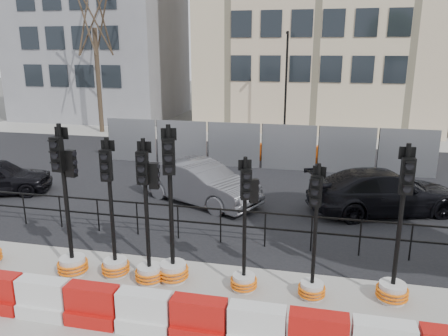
# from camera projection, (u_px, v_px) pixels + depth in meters

# --- Properties ---
(ground) EXTENTS (120.00, 120.00, 0.00)m
(ground) POSITION_uv_depth(u_px,v_px,m) (210.00, 264.00, 10.72)
(ground) COLOR #51514C
(ground) RESTS_ON ground
(road) EXTENTS (40.00, 14.00, 0.03)m
(road) POSITION_uv_depth(u_px,v_px,m) (253.00, 181.00, 17.30)
(road) COLOR black
(road) RESTS_ON ground
(sidewalk_far) EXTENTS (40.00, 4.00, 0.02)m
(sidewalk_far) POSITION_uv_depth(u_px,v_px,m) (277.00, 138.00, 25.78)
(sidewalk_far) COLOR gray
(sidewalk_far) RESTS_ON ground
(building_grey) EXTENTS (11.00, 9.06, 14.00)m
(building_grey) POSITION_uv_depth(u_px,v_px,m) (100.00, 22.00, 32.49)
(building_grey) COLOR gray
(building_grey) RESTS_ON ground
(kerb_railing) EXTENTS (18.00, 0.04, 1.00)m
(kerb_railing) POSITION_uv_depth(u_px,v_px,m) (221.00, 220.00, 11.67)
(kerb_railing) COLOR black
(kerb_railing) RESTS_ON ground
(heras_fencing) EXTENTS (14.33, 1.72, 2.00)m
(heras_fencing) POSITION_uv_depth(u_px,v_px,m) (252.00, 149.00, 19.77)
(heras_fencing) COLOR gray
(heras_fencing) RESTS_ON ground
(lamp_post_far) EXTENTS (0.12, 0.56, 6.00)m
(lamp_post_far) POSITION_uv_depth(u_px,v_px,m) (286.00, 84.00, 23.86)
(lamp_post_far) COLOR black
(lamp_post_far) RESTS_ON ground
(tree_bare_far) EXTENTS (2.00, 2.00, 9.00)m
(tree_bare_far) POSITION_uv_depth(u_px,v_px,m) (94.00, 21.00, 25.85)
(tree_bare_far) COLOR #473828
(tree_bare_far) RESTS_ON ground
(barrier_row) EXTENTS (16.75, 0.50, 0.80)m
(barrier_row) POSITION_uv_depth(u_px,v_px,m) (172.00, 317.00, 7.99)
(barrier_row) COLOR red
(barrier_row) RESTS_ON ground
(traffic_signal_b) EXTENTS (0.70, 0.70, 3.57)m
(traffic_signal_b) POSITION_uv_depth(u_px,v_px,m) (70.00, 241.00, 9.98)
(traffic_signal_b) COLOR beige
(traffic_signal_b) RESTS_ON ground
(traffic_signal_c) EXTENTS (0.65, 0.65, 3.28)m
(traffic_signal_c) POSITION_uv_depth(u_px,v_px,m) (114.00, 249.00, 9.99)
(traffic_signal_c) COLOR beige
(traffic_signal_c) RESTS_ON ground
(traffic_signal_d) EXTENTS (0.65, 0.65, 3.32)m
(traffic_signal_d) POSITION_uv_depth(u_px,v_px,m) (149.00, 250.00, 9.66)
(traffic_signal_d) COLOR beige
(traffic_signal_d) RESTS_ON ground
(traffic_signal_e) EXTENTS (0.71, 0.71, 3.60)m
(traffic_signal_e) POSITION_uv_depth(u_px,v_px,m) (172.00, 251.00, 9.73)
(traffic_signal_e) COLOR beige
(traffic_signal_e) RESTS_ON ground
(traffic_signal_f) EXTENTS (0.59, 0.59, 3.00)m
(traffic_signal_f) POSITION_uv_depth(u_px,v_px,m) (245.00, 260.00, 9.37)
(traffic_signal_f) COLOR beige
(traffic_signal_f) RESTS_ON ground
(traffic_signal_g) EXTENTS (0.58, 0.58, 2.95)m
(traffic_signal_g) POSITION_uv_depth(u_px,v_px,m) (313.00, 272.00, 9.09)
(traffic_signal_g) COLOR beige
(traffic_signal_g) RESTS_ON ground
(traffic_signal_h) EXTENTS (0.67, 0.67, 3.38)m
(traffic_signal_h) POSITION_uv_depth(u_px,v_px,m) (395.00, 271.00, 8.94)
(traffic_signal_h) COLOR beige
(traffic_signal_h) RESTS_ON ground
(car_b) EXTENTS (4.82, 5.50, 1.43)m
(car_b) POSITION_uv_depth(u_px,v_px,m) (200.00, 182.00, 14.82)
(car_b) COLOR #4D4D52
(car_b) RESTS_ON ground
(car_c) EXTENTS (5.13, 6.14, 1.41)m
(car_c) POSITION_uv_depth(u_px,v_px,m) (384.00, 192.00, 13.89)
(car_c) COLOR black
(car_c) RESTS_ON ground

